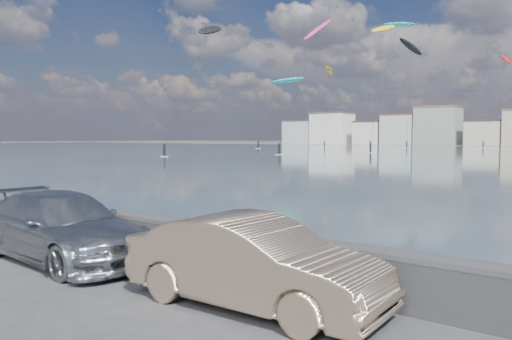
# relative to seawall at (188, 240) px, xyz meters

# --- Properties ---
(ground) EXTENTS (700.00, 700.00, 0.00)m
(ground) POSITION_rel_seawall_xyz_m (0.00, -2.70, -0.58)
(ground) COLOR #333335
(ground) RESTS_ON ground
(seawall) EXTENTS (400.00, 0.36, 1.08)m
(seawall) POSITION_rel_seawall_xyz_m (0.00, 0.00, 0.00)
(seawall) COLOR #28282B
(seawall) RESTS_ON ground
(car_silver) EXTENTS (5.73, 2.59, 1.63)m
(car_silver) POSITION_rel_seawall_xyz_m (-2.80, -1.49, 0.23)
(car_silver) COLOR #A2A5A9
(car_silver) RESTS_ON ground
(car_champagne) EXTENTS (4.89, 1.86, 1.59)m
(car_champagne) POSITION_rel_seawall_xyz_m (2.97, -1.36, 0.21)
(car_champagne) COLOR tan
(car_champagne) RESTS_ON ground
(kitesurfer_1) EXTENTS (6.25, 18.50, 27.90)m
(kitesurfer_1) POSITION_rel_seawall_xyz_m (-35.29, 93.15, 25.05)
(kitesurfer_1) COLOR yellow
(kitesurfer_1) RESTS_ON ground
(kitesurfer_2) EXTENTS (4.49, 17.37, 26.16)m
(kitesurfer_2) POSITION_rel_seawall_xyz_m (-40.52, 74.78, 22.37)
(kitesurfer_2) COLOR #E5338C
(kitesurfer_2) RESTS_ON ground
(kitesurfer_8) EXTENTS (6.51, 13.10, 25.14)m
(kitesurfer_8) POSITION_rel_seawall_xyz_m (-69.24, 130.98, 22.78)
(kitesurfer_8) COLOR #BF8C19
(kitesurfer_8) RESTS_ON ground
(kitesurfer_9) EXTENTS (9.63, 19.00, 20.52)m
(kitesurfer_9) POSITION_rel_seawall_xyz_m (-71.74, 111.35, 18.42)
(kitesurfer_9) COLOR #19BFBF
(kitesurfer_9) RESTS_ON ground
(kitesurfer_13) EXTENTS (6.65, 15.53, 28.47)m
(kitesurfer_13) POSITION_rel_seawall_xyz_m (-23.26, 153.98, 25.07)
(kitesurfer_13) COLOR red
(kitesurfer_13) RESTS_ON ground
(kitesurfer_14) EXTENTS (9.70, 18.38, 36.52)m
(kitesurfer_14) POSITION_rel_seawall_xyz_m (-47.99, 133.01, 34.50)
(kitesurfer_14) COLOR #19BFBF
(kitesurfer_14) RESTS_ON ground
(kitesurfer_16) EXTENTS (6.60, 18.81, 24.04)m
(kitesurfer_16) POSITION_rel_seawall_xyz_m (-52.36, 57.81, 21.05)
(kitesurfer_16) COLOR black
(kitesurfer_16) RESTS_ON ground
(kitesurfer_18) EXTENTS (7.33, 14.19, 32.20)m
(kitesurfer_18) POSITION_rel_seawall_xyz_m (-44.84, 135.25, 28.13)
(kitesurfer_18) COLOR black
(kitesurfer_18) RESTS_ON ground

